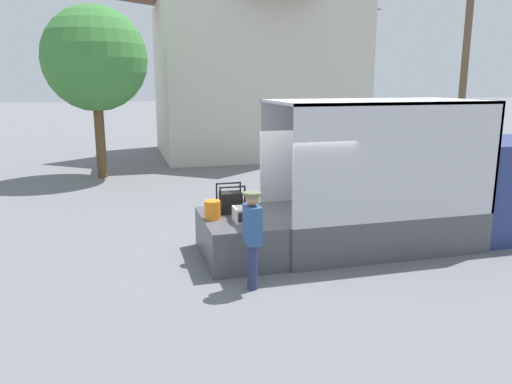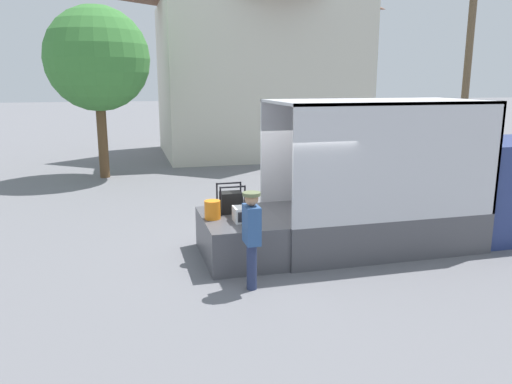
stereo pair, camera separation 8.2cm
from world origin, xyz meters
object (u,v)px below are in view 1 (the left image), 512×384
Objects in this scene: microwave at (245,214)px; orange_bucket at (212,210)px; worker_person at (252,230)px; street_tree at (95,59)px; utility_pole at (464,72)px; box_truck at (441,198)px; portable_generator at (231,202)px.

orange_bucket reaches higher than microwave.
street_tree reaches higher than worker_person.
orange_bucket is 0.05× the size of utility_pole.
orange_bucket is at bearing -179.96° from box_truck.
street_tree is (-2.90, 9.43, 3.23)m from portable_generator.
orange_bucket is at bearing -140.36° from portable_generator.
utility_pole is (11.33, 7.49, 2.85)m from orange_bucket.
portable_generator is 0.35× the size of worker_person.
portable_generator reaches higher than microwave.
box_truck reaches higher than microwave.
utility_pole is (6.03, 7.49, 2.94)m from box_truck.
microwave is 0.68m from orange_bucket.
portable_generator is 10.38m from street_tree.
street_tree is at bearing 106.54° from microwave.
microwave is at bearing 81.56° from worker_person.
orange_bucket is (-0.59, 0.34, 0.04)m from microwave.
street_tree reaches higher than microwave.
orange_bucket is at bearing -76.11° from street_tree.
box_truck is 0.91× the size of utility_pole.
utility_pole reaches higher than street_tree.
microwave is (-4.71, -0.34, 0.04)m from box_truck.
utility_pole is at bearing 36.09° from microwave.
microwave is 0.75m from portable_generator.
orange_bucket is 13.88m from utility_pole.
utility_pole is at bearing 33.18° from portable_generator.
street_tree is (-7.73, 9.82, 3.36)m from box_truck.
orange_bucket is 1.67m from worker_person.
worker_person reaches higher than portable_generator.
orange_bucket is 0.22× the size of worker_person.
worker_person is (-0.08, -2.02, -0.02)m from portable_generator.
utility_pole reaches higher than orange_bucket.
box_truck is at bearing -128.83° from utility_pole.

